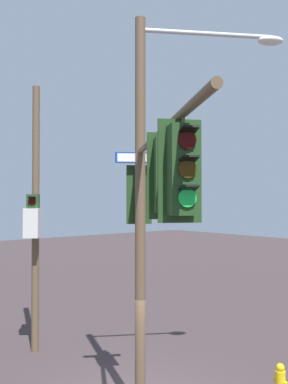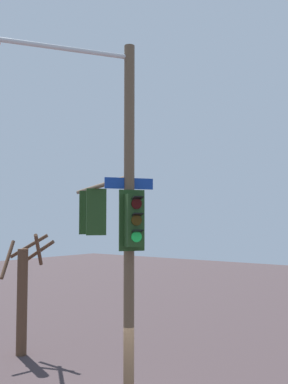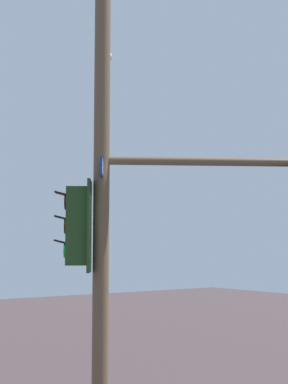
% 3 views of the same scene
% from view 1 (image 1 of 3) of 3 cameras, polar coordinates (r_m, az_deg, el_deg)
% --- Properties ---
extents(main_signal_pole_assembly, '(5.18, 5.79, 8.64)m').
position_cam_1_polar(main_signal_pole_assembly, '(7.95, 1.71, 1.17)').
color(main_signal_pole_assembly, brown).
rests_on(main_signal_pole_assembly, ground).
extents(secondary_pole_assembly, '(0.77, 0.70, 8.19)m').
position_cam_1_polar(secondary_pole_assembly, '(13.17, -14.78, -3.52)').
color(secondary_pole_assembly, brown).
rests_on(secondary_pole_assembly, ground).
extents(fire_hydrant, '(0.38, 0.24, 0.73)m').
position_cam_1_polar(fire_hydrant, '(11.42, 18.16, -23.18)').
color(fire_hydrant, yellow).
rests_on(fire_hydrant, ground).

